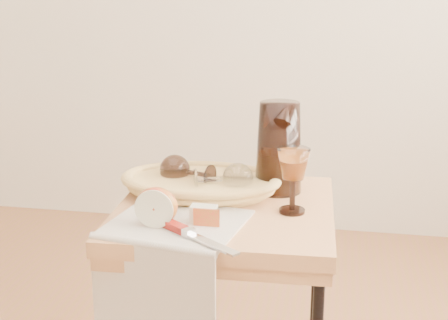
% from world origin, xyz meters
% --- Properties ---
extents(tea_towel, '(0.32, 0.30, 0.01)m').
position_xyz_m(tea_towel, '(0.35, 0.18, 0.66)').
color(tea_towel, silver).
rests_on(tea_towel, side_table).
extents(bread_basket, '(0.37, 0.26, 0.05)m').
position_xyz_m(bread_basket, '(0.36, 0.38, 0.68)').
color(bread_basket, tan).
rests_on(bread_basket, side_table).
extents(goblet_lying_a, '(0.15, 0.12, 0.08)m').
position_xyz_m(goblet_lying_a, '(0.33, 0.40, 0.70)').
color(goblet_lying_a, '#422C26').
rests_on(goblet_lying_a, bread_basket).
extents(goblet_lying_b, '(0.14, 0.11, 0.08)m').
position_xyz_m(goblet_lying_b, '(0.41, 0.36, 0.70)').
color(goblet_lying_b, white).
rests_on(goblet_lying_b, bread_basket).
extents(pitcher, '(0.23, 0.28, 0.27)m').
position_xyz_m(pitcher, '(0.55, 0.44, 0.77)').
color(pitcher, black).
rests_on(pitcher, side_table).
extents(wine_goblet, '(0.09, 0.09, 0.16)m').
position_xyz_m(wine_goblet, '(0.60, 0.30, 0.73)').
color(wine_goblet, white).
rests_on(wine_goblet, side_table).
extents(apple_half, '(0.09, 0.05, 0.09)m').
position_xyz_m(apple_half, '(0.31, 0.16, 0.70)').
color(apple_half, red).
rests_on(apple_half, tea_towel).
extents(apple_wedge, '(0.06, 0.03, 0.04)m').
position_xyz_m(apple_wedge, '(0.41, 0.18, 0.68)').
color(apple_wedge, beige).
rests_on(apple_wedge, tea_towel).
extents(table_knife, '(0.21, 0.16, 0.02)m').
position_xyz_m(table_knife, '(0.40, 0.10, 0.67)').
color(table_knife, silver).
rests_on(table_knife, tea_towel).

